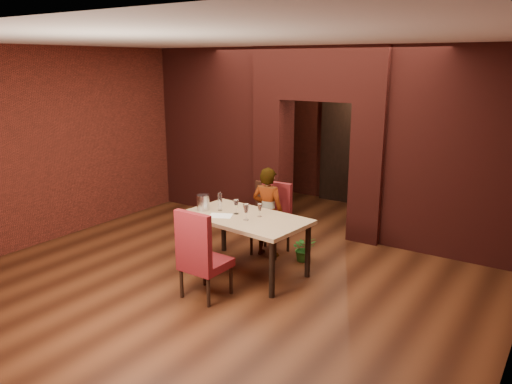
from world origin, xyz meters
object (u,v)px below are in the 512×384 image
chair_near (206,253)px  wine_bucket (203,202)px  dining_table (245,244)px  wine_glass_b (260,210)px  chair_far (270,220)px  wine_glass_a (236,207)px  person_seated (268,212)px  water_bottle (220,201)px  wine_glass_c (246,212)px  potted_plant (304,248)px

chair_near → wine_bucket: chair_near is taller
dining_table → wine_glass_b: size_ratio=9.55×
wine_bucket → chair_near: bearing=-49.2°
dining_table → chair_far: bearing=101.4°
chair_near → chair_far: bearing=-85.0°
wine_glass_a → wine_glass_b: (0.35, 0.08, -0.01)m
wine_bucket → person_seated: bearing=51.7°
water_bottle → wine_bucket: bearing=-152.8°
chair_far → person_seated: (0.01, -0.09, 0.15)m
water_bottle → wine_glass_c: bearing=-16.2°
potted_plant → dining_table: bearing=-122.2°
dining_table → wine_glass_b: wine_glass_b is taller
person_seated → wine_glass_b: (0.25, -0.60, 0.22)m
wine_glass_a → wine_glass_b: 0.36m
wine_glass_b → potted_plant: bearing=64.6°
chair_near → water_bottle: size_ratio=4.25×
dining_table → water_bottle: size_ratio=6.40×
wine_glass_c → wine_glass_a: bearing=150.6°
chair_near → potted_plant: (0.49, 1.73, -0.39)m
dining_table → person_seated: (-0.07, 0.71, 0.29)m
potted_plant → chair_far: bearing=-178.5°
wine_glass_a → wine_glass_c: size_ratio=0.91×
dining_table → potted_plant: size_ratio=4.48×
water_bottle → chair_far: bearing=63.1°
chair_far → water_bottle: size_ratio=4.01×
dining_table → wine_glass_c: bearing=-43.8°
person_seated → wine_glass_a: 0.73m
dining_table → wine_glass_c: (0.11, -0.13, 0.53)m
wine_glass_a → wine_glass_c: bearing=-29.4°
wine_bucket → wine_glass_a: bearing=11.7°
chair_near → wine_bucket: 1.16m
chair_near → dining_table: bearing=-87.1°
potted_plant → wine_bucket: bearing=-143.5°
chair_near → wine_glass_a: bearing=-76.7°
dining_table → wine_glass_a: (-0.17, 0.03, 0.52)m
dining_table → person_seated: size_ratio=1.26×
wine_bucket → chair_far: bearing=55.2°
potted_plant → wine_glass_a: bearing=-131.2°
water_bottle → potted_plant: water_bottle is taller
wine_glass_a → wine_bucket: bearing=-168.3°
chair_near → water_bottle: (-0.50, 0.95, 0.38)m
chair_far → wine_glass_b: chair_far is taller
dining_table → wine_glass_c: 0.56m
wine_glass_a → wine_glass_c: (0.29, -0.16, 0.01)m
dining_table → wine_bucket: wine_bucket is taller
chair_near → wine_glass_a: size_ratio=5.71×
chair_near → wine_glass_a: (-0.20, 0.94, 0.35)m
chair_near → wine_glass_b: (0.15, 1.02, 0.34)m
water_bottle → potted_plant: size_ratio=0.70×
dining_table → water_bottle: bearing=-179.2°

